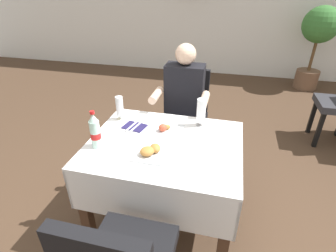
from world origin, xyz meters
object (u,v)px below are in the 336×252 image
(napkin_cutlery_set, at_px, (135,126))
(chair_far_diner_seat, at_px, (185,113))
(seated_diner_far, at_px, (183,103))
(cola_bottle_primary, at_px, (95,132))
(beer_glass_middle, at_px, (120,108))
(potted_plant_corner, at_px, (318,36))
(plate_far_diner, at_px, (166,130))
(beer_glass_left, at_px, (201,113))
(main_dining_table, at_px, (165,161))
(plate_near_camera, at_px, (150,151))

(napkin_cutlery_set, bearing_deg, chair_far_diner_seat, 66.98)
(seated_diner_far, relative_size, cola_bottle_primary, 4.59)
(beer_glass_middle, bearing_deg, potted_plant_corner, 55.59)
(plate_far_diner, height_order, beer_glass_left, beer_glass_left)
(main_dining_table, bearing_deg, beer_glass_middle, 150.07)
(beer_glass_middle, relative_size, cola_bottle_primary, 0.73)
(plate_far_diner, relative_size, beer_glass_left, 1.03)
(seated_diner_far, relative_size, potted_plant_corner, 0.91)
(cola_bottle_primary, bearing_deg, chair_far_diner_seat, 65.88)
(seated_diner_far, relative_size, plate_far_diner, 5.37)
(plate_far_diner, height_order, cola_bottle_primary, cola_bottle_primary)
(beer_glass_left, bearing_deg, plate_far_diner, -146.26)
(plate_near_camera, xyz_separation_m, beer_glass_middle, (-0.38, 0.42, 0.08))
(beer_glass_left, bearing_deg, potted_plant_corner, 64.01)
(main_dining_table, xyz_separation_m, beer_glass_left, (0.21, 0.31, 0.28))
(main_dining_table, xyz_separation_m, beer_glass_middle, (-0.44, 0.26, 0.27))
(main_dining_table, relative_size, potted_plant_corner, 0.79)
(plate_far_diner, bearing_deg, chair_far_diner_seat, 87.46)
(chair_far_diner_seat, xyz_separation_m, cola_bottle_primary, (-0.44, -0.99, 0.29))
(cola_bottle_primary, bearing_deg, napkin_cutlery_set, 63.61)
(plate_near_camera, height_order, napkin_cutlery_set, plate_near_camera)
(chair_far_diner_seat, xyz_separation_m, beer_glass_left, (0.21, -0.52, 0.29))
(beer_glass_middle, xyz_separation_m, potted_plant_corner, (2.19, 3.20, 0.08))
(beer_glass_middle, bearing_deg, cola_bottle_primary, -90.13)
(plate_near_camera, xyz_separation_m, beer_glass_left, (0.27, 0.47, 0.09))
(cola_bottle_primary, bearing_deg, potted_plant_corner, 58.76)
(main_dining_table, distance_m, cola_bottle_primary, 0.55)
(potted_plant_corner, bearing_deg, cola_bottle_primary, -121.24)
(plate_near_camera, relative_size, beer_glass_left, 0.98)
(napkin_cutlery_set, xyz_separation_m, potted_plant_corner, (2.03, 3.29, 0.17))
(plate_near_camera, bearing_deg, beer_glass_middle, 132.45)
(main_dining_table, relative_size, seated_diner_far, 0.86)
(chair_far_diner_seat, bearing_deg, beer_glass_left, -67.87)
(chair_far_diner_seat, xyz_separation_m, plate_far_diner, (-0.03, -0.69, 0.19))
(chair_far_diner_seat, xyz_separation_m, seated_diner_far, (-0.01, -0.11, 0.16))
(chair_far_diner_seat, relative_size, plate_far_diner, 4.14)
(main_dining_table, xyz_separation_m, plate_near_camera, (-0.06, -0.16, 0.19))
(chair_far_diner_seat, xyz_separation_m, potted_plant_corner, (1.75, 2.62, 0.35))
(beer_glass_left, height_order, cola_bottle_primary, cola_bottle_primary)
(napkin_cutlery_set, bearing_deg, seated_diner_far, 63.58)
(plate_far_diner, xyz_separation_m, beer_glass_left, (0.24, 0.16, 0.10))
(chair_far_diner_seat, bearing_deg, seated_diner_far, -92.87)
(seated_diner_far, distance_m, beer_glass_left, 0.49)
(chair_far_diner_seat, relative_size, potted_plant_corner, 0.70)
(plate_near_camera, distance_m, cola_bottle_primary, 0.40)
(beer_glass_left, distance_m, cola_bottle_primary, 0.81)
(main_dining_table, height_order, potted_plant_corner, potted_plant_corner)
(potted_plant_corner, bearing_deg, napkin_cutlery_set, -121.68)
(seated_diner_far, height_order, plate_far_diner, seated_diner_far)
(beer_glass_middle, bearing_deg, main_dining_table, -29.93)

